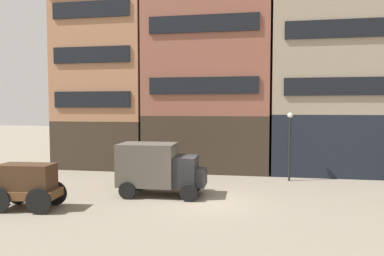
{
  "coord_description": "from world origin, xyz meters",
  "views": [
    {
      "loc": [
        2.05,
        -16.13,
        4.44
      ],
      "look_at": [
        -1.03,
        1.95,
        3.35
      ],
      "focal_mm": 32.73,
      "sensor_mm": 36.0,
      "label": 1
    }
  ],
  "objects": [
    {
      "name": "ground_plane",
      "position": [
        0.0,
        0.0,
        0.0
      ],
      "size": [
        120.0,
        120.0,
        0.0
      ],
      "primitive_type": "plane",
      "color": "slate"
    },
    {
      "name": "building_far_left",
      "position": [
        -8.76,
        9.73,
        6.57
      ],
      "size": [
        7.05,
        7.07,
        13.06
      ],
      "color": "#33281E",
      "rests_on": "ground_plane"
    },
    {
      "name": "building_center_left",
      "position": [
        -1.08,
        9.73,
        8.16
      ],
      "size": [
        9.0,
        7.07,
        16.24
      ],
      "color": "#33281E",
      "rests_on": "ground_plane"
    },
    {
      "name": "building_center_right",
      "position": [
        7.68,
        9.73,
        7.47
      ],
      "size": [
        9.21,
        7.07,
        14.86
      ],
      "color": "black",
      "rests_on": "ground_plane"
    },
    {
      "name": "cargo_wagon",
      "position": [
        -7.59,
        -2.55,
        1.15
      ],
      "size": [
        3.0,
        1.7,
        1.98
      ],
      "color": "brown",
      "rests_on": "ground_plane"
    },
    {
      "name": "delivery_truck_near",
      "position": [
        -2.51,
        0.76,
        1.42
      ],
      "size": [
        4.38,
        2.2,
        2.62
      ],
      "color": "black",
      "rests_on": "ground_plane"
    },
    {
      "name": "streetlamp_curbside",
      "position": [
        4.32,
        5.41,
        2.67
      ],
      "size": [
        0.32,
        0.32,
        4.12
      ],
      "color": "black",
      "rests_on": "ground_plane"
    }
  ]
}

